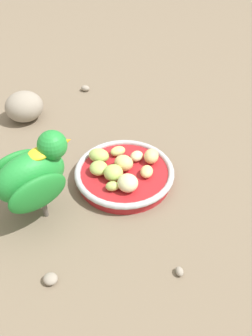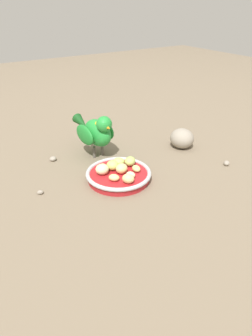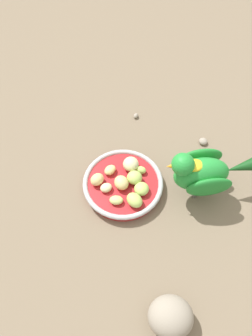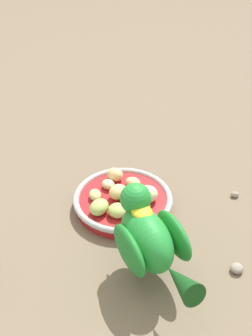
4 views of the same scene
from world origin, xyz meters
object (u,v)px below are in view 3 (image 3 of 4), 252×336
(apple_piece_4, at_px, (135,200))
(parrot, at_px, (203,171))
(apple_piece_1, at_px, (110,170))
(apple_piece_3, at_px, (141,170))
(apple_piece_6, at_px, (141,189))
(pebble_1, at_px, (203,141))
(apple_piece_0, at_px, (121,183))
(apple_piece_5, at_px, (106,188))
(rock_large, at_px, (171,317))
(apple_piece_8, at_px, (135,178))
(apple_piece_9, at_px, (97,179))
(apple_piece_2, at_px, (131,164))
(pebble_0, at_px, (136,116))
(feeding_bowl, at_px, (123,184))
(apple_piece_7, at_px, (114,200))

(apple_piece_4, height_order, parrot, parrot)
(apple_piece_1, bearing_deg, apple_piece_3, -3.96)
(apple_piece_6, bearing_deg, parrot, 1.62)
(apple_piece_3, height_order, pebble_1, apple_piece_3)
(apple_piece_0, distance_m, apple_piece_5, 0.04)
(rock_large, bearing_deg, apple_piece_8, 97.62)
(apple_piece_0, relative_size, rock_large, 0.43)
(apple_piece_0, distance_m, apple_piece_9, 0.06)
(apple_piece_4, bearing_deg, parrot, 12.30)
(apple_piece_6, bearing_deg, apple_piece_2, 106.15)
(apple_piece_0, distance_m, apple_piece_2, 0.05)
(apple_piece_1, height_order, apple_piece_5, same)
(apple_piece_9, xyz_separation_m, rock_large, (0.13, -0.30, -0.00))
(pebble_0, bearing_deg, feeding_bowl, -102.99)
(apple_piece_7, height_order, pebble_1, apple_piece_7)
(apple_piece_0, xyz_separation_m, pebble_0, (0.05, 0.22, -0.03))
(apple_piece_5, xyz_separation_m, rock_large, (0.11, -0.28, 0.00))
(apple_piece_0, xyz_separation_m, apple_piece_7, (-0.02, -0.04, -0.01))
(apple_piece_8, xyz_separation_m, apple_piece_9, (-0.09, 0.00, -0.00))
(feeding_bowl, height_order, rock_large, rock_large)
(feeding_bowl, bearing_deg, rock_large, -77.28)
(apple_piece_8, bearing_deg, apple_piece_3, 52.54)
(feeding_bowl, bearing_deg, parrot, -6.95)
(apple_piece_7, relative_size, apple_piece_9, 0.92)
(apple_piece_4, bearing_deg, pebble_1, 41.44)
(feeding_bowl, height_order, pebble_0, feeding_bowl)
(feeding_bowl, xyz_separation_m, apple_piece_8, (0.03, 0.00, 0.02))
(rock_large, bearing_deg, apple_piece_0, 103.79)
(apple_piece_0, height_order, parrot, parrot)
(apple_piece_7, xyz_separation_m, pebble_0, (0.07, 0.26, -0.02))
(apple_piece_2, xyz_separation_m, apple_piece_5, (-0.06, -0.06, -0.01))
(apple_piece_4, bearing_deg, apple_piece_3, 74.35)
(apple_piece_2, relative_size, pebble_0, 2.35)
(parrot, relative_size, pebble_1, 9.83)
(feeding_bowl, bearing_deg, apple_piece_1, 131.61)
(feeding_bowl, distance_m, apple_piece_2, 0.05)
(apple_piece_2, height_order, apple_piece_6, apple_piece_2)
(apple_piece_0, height_order, apple_piece_6, apple_piece_0)
(apple_piece_5, height_order, parrot, parrot)
(apple_piece_1, height_order, apple_piece_9, apple_piece_9)
(apple_piece_6, xyz_separation_m, parrot, (0.13, 0.00, 0.05))
(apple_piece_6, bearing_deg, apple_piece_5, 173.12)
(rock_large, bearing_deg, pebble_0, 91.98)
(apple_piece_7, bearing_deg, apple_piece_6, 20.48)
(parrot, xyz_separation_m, pebble_0, (-0.12, 0.24, -0.08))
(feeding_bowl, distance_m, parrot, 0.19)
(apple_piece_2, distance_m, apple_piece_3, 0.03)
(apple_piece_0, height_order, apple_piece_2, apple_piece_2)
(apple_piece_7, height_order, apple_piece_8, apple_piece_8)
(apple_piece_1, relative_size, apple_piece_5, 1.10)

